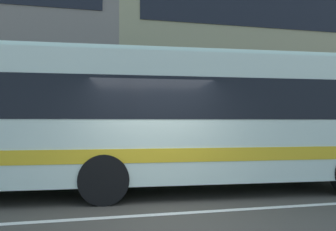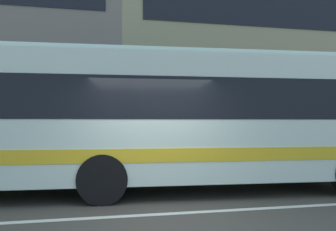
{
  "view_description": "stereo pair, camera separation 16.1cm",
  "coord_description": "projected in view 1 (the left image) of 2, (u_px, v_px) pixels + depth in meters",
  "views": [
    {
      "loc": [
        -1.31,
        -6.06,
        1.63
      ],
      "look_at": [
        0.66,
        2.32,
        1.8
      ],
      "focal_mm": 37.37,
      "sensor_mm": 36.0,
      "label": 1
    },
    {
      "loc": [
        -1.15,
        -6.09,
        1.63
      ],
      "look_at": [
        0.66,
        2.32,
        1.8
      ],
      "focal_mm": 37.37,
      "sensor_mm": 36.0,
      "label": 2
    }
  ],
  "objects": [
    {
      "name": "ground_plane",
      "position": [
        161.0,
        215.0,
        6.16
      ],
      "size": [
        160.0,
        160.0,
        0.0
      ],
      "primitive_type": "plane",
      "color": "#454038"
    },
    {
      "name": "lane_centre_line",
      "position": [
        161.0,
        214.0,
        6.16
      ],
      "size": [
        60.0,
        0.16,
        0.01
      ],
      "primitive_type": "cube",
      "color": "silver",
      "rests_on": "ground_plane"
    },
    {
      "name": "hedge_row_far",
      "position": [
        70.0,
        162.0,
        10.95
      ],
      "size": [
        15.73,
        1.1,
        0.76
      ],
      "primitive_type": "cube",
      "color": "#296D36",
      "rests_on": "ground_plane"
    },
    {
      "name": "apartment_block_right",
      "position": [
        298.0,
        45.0,
        22.19
      ],
      "size": [
        23.41,
        8.13,
        13.11
      ],
      "color": "tan",
      "rests_on": "ground_plane"
    },
    {
      "name": "transit_bus",
      "position": [
        135.0,
        116.0,
        8.14
      ],
      "size": [
        11.64,
        3.19,
        3.2
      ],
      "color": "silver",
      "rests_on": "ground_plane"
    }
  ]
}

